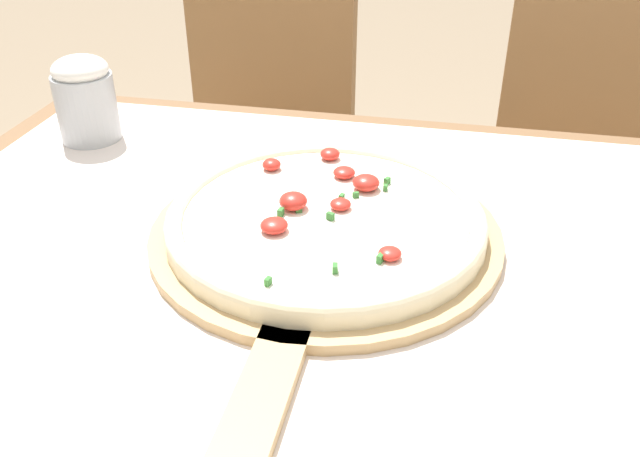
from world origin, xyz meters
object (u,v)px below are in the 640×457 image
pizza (326,218)px  flour_cup (85,98)px  pizza_peel (322,243)px  chair_left (260,147)px  chair_right (586,177)px

pizza → flour_cup: flour_cup is taller
pizza_peel → flour_cup: flour_cup is taller
pizza_peel → chair_left: (-0.29, 0.72, -0.24)m
pizza → flour_cup: (-0.39, 0.19, 0.04)m
pizza → flour_cup: 0.43m
chair_left → pizza_peel: bearing=-63.3°
pizza_peel → pizza: pizza is taller
chair_left → pizza: bearing=-62.7°
pizza → chair_left: size_ratio=0.40×
pizza → pizza_peel: bearing=-89.6°
pizza_peel → chair_left: size_ratio=0.68×
pizza → chair_right: size_ratio=0.40×
pizza → flour_cup: bearing=153.4°
chair_right → flour_cup: bearing=-144.8°
flour_cup → pizza_peel: bearing=-29.1°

